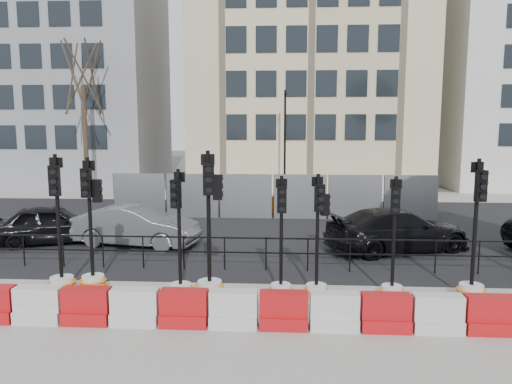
# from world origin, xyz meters

# --- Properties ---
(ground) EXTENTS (120.00, 120.00, 0.00)m
(ground) POSITION_xyz_m (0.00, 0.00, 0.00)
(ground) COLOR #51514C
(ground) RESTS_ON ground
(sidewalk_near) EXTENTS (40.00, 6.00, 0.02)m
(sidewalk_near) POSITION_xyz_m (0.00, -3.00, 0.01)
(sidewalk_near) COLOR gray
(sidewalk_near) RESTS_ON ground
(road) EXTENTS (40.00, 14.00, 0.03)m
(road) POSITION_xyz_m (0.00, 7.00, 0.01)
(road) COLOR black
(road) RESTS_ON ground
(sidewalk_far) EXTENTS (40.00, 4.00, 0.02)m
(sidewalk_far) POSITION_xyz_m (0.00, 16.00, 0.01)
(sidewalk_far) COLOR gray
(sidewalk_far) RESTS_ON ground
(building_grey) EXTENTS (11.00, 9.06, 14.00)m
(building_grey) POSITION_xyz_m (-14.00, 21.99, 7.00)
(building_grey) COLOR gray
(building_grey) RESTS_ON ground
(building_cream) EXTENTS (15.00, 10.06, 18.00)m
(building_cream) POSITION_xyz_m (2.00, 21.99, 9.00)
(building_cream) COLOR tan
(building_cream) RESTS_ON ground
(kerb_railing) EXTENTS (18.00, 0.04, 1.00)m
(kerb_railing) POSITION_xyz_m (0.00, 1.20, 0.69)
(kerb_railing) COLOR black
(kerb_railing) RESTS_ON ground
(heras_fencing) EXTENTS (14.33, 1.72, 2.00)m
(heras_fencing) POSITION_xyz_m (-0.01, 9.80, 0.68)
(heras_fencing) COLOR gray
(heras_fencing) RESTS_ON ground
(lamp_post_far) EXTENTS (0.12, 0.56, 6.00)m
(lamp_post_far) POSITION_xyz_m (0.50, 14.98, 3.22)
(lamp_post_far) COLOR black
(lamp_post_far) RESTS_ON ground
(tree_bare_far) EXTENTS (2.00, 2.00, 9.00)m
(tree_bare_far) POSITION_xyz_m (-11.00, 15.50, 6.65)
(tree_bare_far) COLOR #473828
(tree_bare_far) RESTS_ON ground
(barrier_row) EXTENTS (12.55, 0.50, 0.80)m
(barrier_row) POSITION_xyz_m (-0.00, -2.80, 0.37)
(barrier_row) COLOR red
(barrier_row) RESTS_ON ground
(traffic_signal_a) EXTENTS (0.69, 0.69, 3.52)m
(traffic_signal_a) POSITION_xyz_m (-5.07, -0.97, 0.73)
(traffic_signal_a) COLOR white
(traffic_signal_a) RESTS_ON ground
(traffic_signal_b) EXTENTS (0.68, 0.68, 3.43)m
(traffic_signal_b) POSITION_xyz_m (-4.33, -0.77, 0.82)
(traffic_signal_b) COLOR white
(traffic_signal_b) RESTS_ON ground
(traffic_signal_c) EXTENTS (0.63, 0.63, 3.20)m
(traffic_signal_c) POSITION_xyz_m (-2.00, -1.21, 0.66)
(traffic_signal_c) COLOR white
(traffic_signal_c) RESTS_ON ground
(traffic_signal_d) EXTENTS (0.71, 0.71, 3.63)m
(traffic_signal_d) POSITION_xyz_m (-1.28, -1.10, 0.86)
(traffic_signal_d) COLOR white
(traffic_signal_d) RESTS_ON ground
(traffic_signal_e) EXTENTS (0.60, 0.60, 3.03)m
(traffic_signal_e) POSITION_xyz_m (0.45, -1.03, 0.63)
(traffic_signal_e) COLOR white
(traffic_signal_e) RESTS_ON ground
(traffic_signal_f) EXTENTS (0.61, 0.61, 3.08)m
(traffic_signal_f) POSITION_xyz_m (1.33, -1.03, 0.73)
(traffic_signal_f) COLOR white
(traffic_signal_f) RESTS_ON ground
(traffic_signal_g) EXTENTS (0.60, 0.60, 3.03)m
(traffic_signal_g) POSITION_xyz_m (3.14, -0.98, 0.63)
(traffic_signal_g) COLOR white
(traffic_signal_g) RESTS_ON ground
(traffic_signal_h) EXTENTS (0.68, 0.68, 3.45)m
(traffic_signal_h) POSITION_xyz_m (5.04, -0.94, 0.71)
(traffic_signal_h) COLOR white
(traffic_signal_h) RESTS_ON ground
(car_a) EXTENTS (4.41, 5.23, 1.41)m
(car_a) POSITION_xyz_m (-7.70, 4.08, 0.70)
(car_a) COLOR black
(car_a) RESTS_ON ground
(car_b) EXTENTS (3.04, 4.86, 1.43)m
(car_b) POSITION_xyz_m (-4.61, 3.93, 0.71)
(car_b) COLOR #525257
(car_b) RESTS_ON ground
(car_c) EXTENTS (5.15, 6.20, 1.43)m
(car_c) POSITION_xyz_m (4.29, 3.74, 0.71)
(car_c) COLOR black
(car_c) RESTS_ON ground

